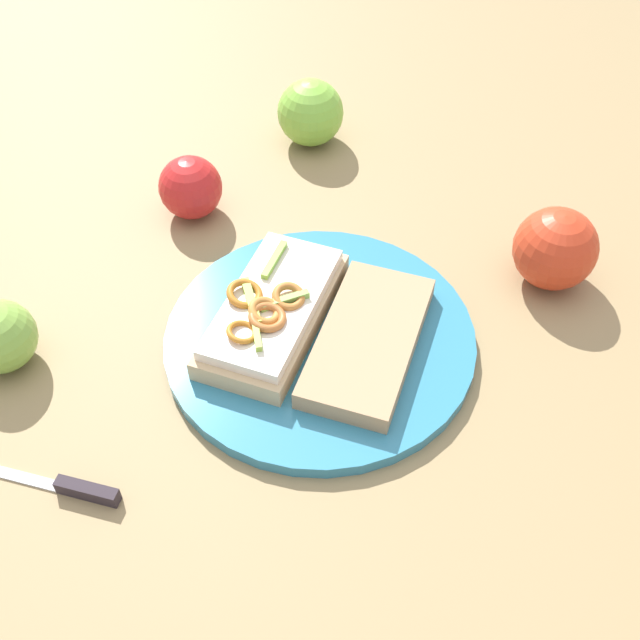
# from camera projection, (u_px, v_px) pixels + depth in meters

# --- Properties ---
(ground_plane) EXTENTS (2.00, 2.00, 0.00)m
(ground_plane) POSITION_uv_depth(u_px,v_px,m) (320.00, 344.00, 0.73)
(ground_plane) COLOR #90774F
(ground_plane) RESTS_ON ground
(plate) EXTENTS (0.29, 0.29, 0.01)m
(plate) POSITION_uv_depth(u_px,v_px,m) (320.00, 339.00, 0.72)
(plate) COLOR teal
(plate) RESTS_ON ground_plane
(sandwich) EXTENTS (0.15, 0.20, 0.05)m
(sandwich) POSITION_uv_depth(u_px,v_px,m) (273.00, 310.00, 0.72)
(sandwich) COLOR tan
(sandwich) RESTS_ON plate
(bread_slice_side) EXTENTS (0.15, 0.19, 0.02)m
(bread_slice_side) POSITION_uv_depth(u_px,v_px,m) (368.00, 341.00, 0.70)
(bread_slice_side) COLOR tan
(bread_slice_side) RESTS_ON plate
(apple_1) EXTENTS (0.09, 0.09, 0.07)m
(apple_1) POSITION_uv_depth(u_px,v_px,m) (191.00, 187.00, 0.83)
(apple_1) COLOR red
(apple_1) RESTS_ON ground_plane
(apple_2) EXTENTS (0.09, 0.09, 0.08)m
(apple_2) POSITION_uv_depth(u_px,v_px,m) (310.00, 113.00, 0.92)
(apple_2) COLOR #7DBC3D
(apple_2) RESTS_ON ground_plane
(apple_3) EXTENTS (0.09, 0.09, 0.08)m
(apple_3) POSITION_uv_depth(u_px,v_px,m) (555.00, 249.00, 0.76)
(apple_3) COLOR red
(apple_3) RESTS_ON ground_plane
(knife) EXTENTS (0.11, 0.06, 0.01)m
(knife) POSITION_uv_depth(u_px,v_px,m) (72.00, 488.00, 0.62)
(knife) COLOR silver
(knife) RESTS_ON ground_plane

